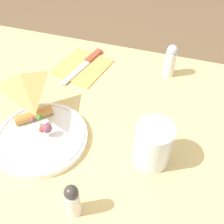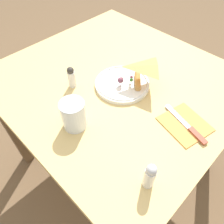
{
  "view_description": "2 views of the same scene",
  "coord_description": "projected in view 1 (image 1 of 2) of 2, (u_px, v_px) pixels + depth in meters",
  "views": [
    {
      "loc": [
        0.3,
        0.3,
        1.26
      ],
      "look_at": [
        -0.14,
        0.16,
        0.77
      ],
      "focal_mm": 45.0,
      "sensor_mm": 36.0,
      "label": 1
    },
    {
      "loc": [
        -0.49,
        0.52,
        1.32
      ],
      "look_at": [
        -0.15,
        0.18,
        0.76
      ],
      "focal_mm": 35.0,
      "sensor_mm": 36.0,
      "label": 2
    }
  ],
  "objects": [
    {
      "name": "napkin_folded",
      "position": [
        83.0,
        67.0,
        0.87
      ],
      "size": [
        0.18,
        0.17,
        0.0
      ],
      "rotation": [
        0.0,
        0.0,
        -0.22
      ],
      "color": "#E59E4C",
      "rests_on": "dining_table"
    },
    {
      "name": "dining_table",
      "position": [
        37.0,
        175.0,
        0.73
      ],
      "size": [
        0.96,
        0.89,
        0.72
      ],
      "color": "#DBB770",
      "rests_on": "ground_plane"
    },
    {
      "name": "milk_glass",
      "position": [
        153.0,
        145.0,
        0.61
      ],
      "size": [
        0.08,
        0.08,
        0.11
      ],
      "color": "white",
      "rests_on": "dining_table"
    },
    {
      "name": "pepper_shaker",
      "position": [
        73.0,
        200.0,
        0.53
      ],
      "size": [
        0.03,
        0.03,
        0.09
      ],
      "color": "silver",
      "rests_on": "dining_table"
    },
    {
      "name": "salt_shaker",
      "position": [
        171.0,
        61.0,
        0.81
      ],
      "size": [
        0.03,
        0.03,
        0.1
      ],
      "color": "silver",
      "rests_on": "dining_table"
    },
    {
      "name": "butter_knife",
      "position": [
        84.0,
        64.0,
        0.87
      ],
      "size": [
        0.2,
        0.07,
        0.01
      ],
      "rotation": [
        0.0,
        0.0,
        -0.27
      ],
      "color": "#99422D",
      "rests_on": "napkin_folded"
    },
    {
      "name": "plate_pizza",
      "position": [
        41.0,
        136.0,
        0.67
      ],
      "size": [
        0.22,
        0.22,
        0.05
      ],
      "color": "white",
      "rests_on": "dining_table"
    }
  ]
}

